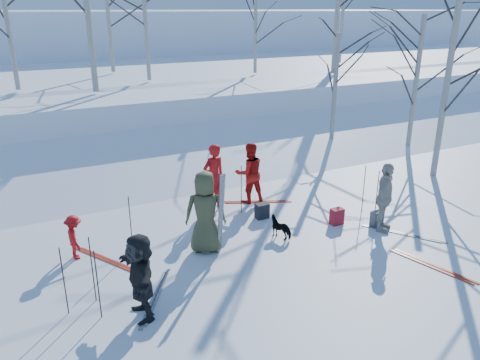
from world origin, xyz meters
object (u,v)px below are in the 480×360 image
backpack_grey (377,218)px  backpack_red (337,216)px  skier_olive_center (205,212)px  skier_redor_behind (249,173)px  skier_red_north (214,177)px  dog (281,227)px  skier_red_seated (75,237)px  skier_grey_west (140,276)px  backpack_dark (262,211)px  skier_cream_east (384,198)px

backpack_grey → backpack_red: bearing=148.5°
skier_olive_center → skier_redor_behind: skier_olive_center is taller
skier_red_north → dog: (0.72, -2.34, -0.66)m
skier_red_north → skier_redor_behind: 1.08m
skier_redor_behind → dog: size_ratio=2.82×
skier_olive_center → skier_red_seated: bearing=4.1°
skier_grey_west → backpack_dark: (3.96, 2.68, -0.61)m
skier_red_seated → skier_cream_east: bearing=-108.1°
skier_redor_behind → backpack_dark: bearing=85.4°
skier_redor_behind → backpack_dark: skier_redor_behind is taller
dog → backpack_grey: bearing=139.4°
skier_red_seated → backpack_red: skier_red_seated is taller
skier_grey_west → skier_red_seated: bearing=-162.3°
skier_grey_west → skier_red_north: bearing=143.6°
skier_red_seated → backpack_dark: (4.69, -0.03, -0.31)m
skier_olive_center → dog: size_ratio=3.09×
backpack_red → dog: bearing=179.3°
backpack_red → backpack_dark: bearing=141.9°
skier_red_seated → skier_grey_west: size_ratio=0.63×
skier_red_seated → backpack_grey: (7.07, -1.74, -0.32)m
backpack_red → skier_olive_center: bearing=176.2°
skier_cream_east → backpack_grey: (0.08, 0.26, -0.68)m
skier_redor_behind → skier_grey_west: 5.66m
skier_red_north → backpack_dark: skier_red_north is taller
skier_olive_center → skier_cream_east: (4.29, -1.02, -0.08)m
skier_red_seated → backpack_red: bearing=-103.2°
skier_red_north → backpack_red: size_ratio=4.36×
backpack_grey → dog: bearing=167.7°
skier_red_north → skier_grey_west: 4.95m
skier_olive_center → skier_red_seated: skier_olive_center is taller
dog → backpack_red: 1.65m
skier_redor_behind → skier_grey_west: (-4.18, -3.82, -0.06)m
dog → backpack_dark: dog is taller
skier_red_north → backpack_grey: size_ratio=4.82×
skier_redor_behind → skier_olive_center: bearing=49.8°
skier_grey_west → backpack_grey: size_ratio=4.26×
backpack_red → backpack_dark: (-1.52, 1.19, -0.01)m
skier_olive_center → skier_cream_east: 4.41m
skier_red_north → backpack_red: bearing=123.1°
backpack_red → backpack_grey: (0.86, -0.53, -0.02)m
skier_grey_west → backpack_dark: bearing=126.6°
skier_red_north → skier_grey_west: bearing=39.0°
skier_cream_east → dog: skier_cream_east is taller
skier_red_north → backpack_red: 3.42m
backpack_red → skier_red_seated: bearing=168.9°
skier_redor_behind → backpack_dark: (-0.22, -1.14, -0.67)m
skier_olive_center → dog: bearing=-162.4°
skier_redor_behind → backpack_grey: skier_redor_behind is taller
skier_red_seated → backpack_grey: size_ratio=2.67×
skier_red_north → skier_red_seated: (-3.84, -1.14, -0.41)m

